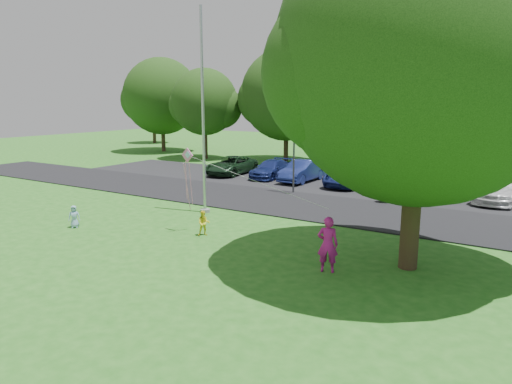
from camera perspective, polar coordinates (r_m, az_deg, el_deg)
The scene contains 14 objects.
ground at distance 17.58m, azimuth -7.39°, elevation -7.24°, with size 120.00×120.00×0.00m, color #24681B.
park_road at distance 24.94m, azimuth 5.71°, elevation -1.59°, with size 60.00×6.00×0.06m, color black.
parking_strip at distance 30.81m, azimuth 11.03°, elevation 0.72°, with size 42.00×7.00×0.06m, color black.
flagpole at distance 22.82m, azimuth -6.60°, elevation 7.70°, with size 0.50×0.50×10.00m.
street_lamp at distance 27.58m, azimuth 5.19°, elevation 6.85°, with size 1.62×0.35×5.75m.
trash_can at distance 26.18m, azimuth 15.86°, elevation -0.32°, with size 0.61×0.61×0.97m.
big_tree at distance 15.56m, azimuth 19.53°, elevation 14.70°, with size 9.86×9.34×11.56m.
tree_row at distance 38.21m, azimuth 18.38°, elevation 10.93°, with size 64.35×11.94×10.88m.
horizon_trees at distance 47.25m, azimuth 24.00°, elevation 8.78°, with size 77.46×7.20×7.02m.
parked_cars at distance 30.75m, azimuth 11.02°, elevation 2.06°, with size 20.53×5.29×1.48m.
woman at distance 15.23m, azimuth 8.95°, elevation -6.49°, with size 0.69×0.45×1.88m, color #C31A86.
child_yellow at distance 19.29m, azimuth -6.55°, elevation -3.90°, with size 0.52×0.40×1.07m, color yellow.
child_blue at distance 21.92m, azimuth -21.77°, elevation -2.87°, with size 0.49×0.32×1.01m, color #8AB2D4.
kite at distance 19.34m, azimuth -8.24°, elevation 3.25°, with size 7.27×1.56×2.74m.
Camera 1 is at (10.59, -12.90, 5.54)m, focal length 32.00 mm.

